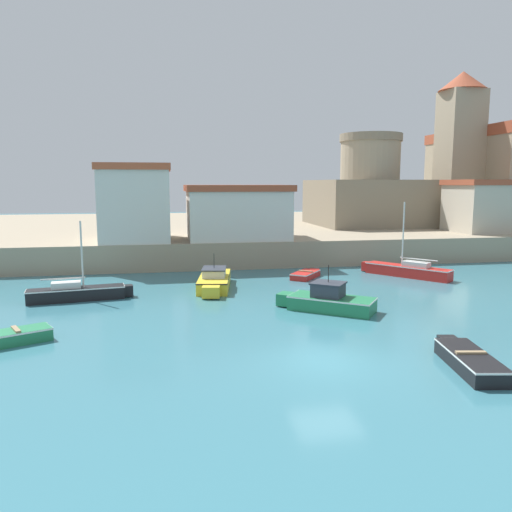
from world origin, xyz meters
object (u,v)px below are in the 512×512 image
(fortress, at_px, (369,194))
(dinghy_green_3, at_px, (13,336))
(sailboat_red_4, at_px, (407,270))
(motorboat_yellow_8, at_px, (214,280))
(sailboat_black_6, at_px, (78,292))
(harbor_shed_near_wharf, at_px, (136,202))
(dinghy_black_7, at_px, (469,359))
(dinghy_red_5, at_px, (306,274))
(harbor_shed_far_end, at_px, (237,212))
(harbor_shed_mid_row, at_px, (491,206))
(motorboat_green_0, at_px, (328,300))
(church, at_px, (488,171))

(fortress, bearing_deg, dinghy_green_3, -133.10)
(sailboat_red_4, bearing_deg, fortress, 75.02)
(motorboat_yellow_8, xyz_separation_m, fortress, (18.83, 20.51, 4.89))
(sailboat_red_4, relative_size, sailboat_black_6, 0.99)
(fortress, bearing_deg, harbor_shed_near_wharf, -155.54)
(harbor_shed_near_wharf, bearing_deg, dinghy_black_7, -62.92)
(dinghy_red_5, bearing_deg, dinghy_black_7, -86.98)
(sailboat_red_4, height_order, motorboat_yellow_8, sailboat_red_4)
(dinghy_black_7, relative_size, harbor_shed_far_end, 0.52)
(dinghy_green_3, height_order, harbor_shed_near_wharf, harbor_shed_near_wharf)
(dinghy_green_3, bearing_deg, harbor_shed_far_end, 57.70)
(sailboat_red_4, relative_size, harbor_shed_far_end, 0.69)
(dinghy_green_3, bearing_deg, harbor_shed_near_wharf, 78.05)
(sailboat_red_4, relative_size, harbor_shed_mid_row, 0.77)
(dinghy_green_3, relative_size, dinghy_black_7, 0.75)
(sailboat_black_6, xyz_separation_m, fortress, (26.72, 22.41, 4.93))
(dinghy_black_7, height_order, harbor_shed_mid_row, harbor_shed_mid_row)
(motorboat_yellow_8, bearing_deg, sailboat_red_4, 6.01)
(dinghy_red_5, height_order, harbor_shed_mid_row, harbor_shed_mid_row)
(dinghy_black_7, relative_size, harbor_shed_mid_row, 0.58)
(motorboat_yellow_8, bearing_deg, sailboat_black_6, -166.47)
(motorboat_yellow_8, relative_size, harbor_shed_mid_row, 0.83)
(dinghy_green_3, relative_size, fortress, 0.28)
(sailboat_red_4, height_order, fortress, fortress)
(dinghy_red_5, bearing_deg, motorboat_yellow_8, -160.60)
(motorboat_green_0, bearing_deg, fortress, 63.40)
(dinghy_red_5, height_order, dinghy_black_7, dinghy_black_7)
(dinghy_black_7, relative_size, fortress, 0.37)
(motorboat_yellow_8, height_order, harbor_shed_far_end, harbor_shed_far_end)
(church, distance_m, harbor_shed_mid_row, 13.42)
(motorboat_yellow_8, height_order, harbor_shed_mid_row, harbor_shed_mid_row)
(motorboat_yellow_8, distance_m, fortress, 28.28)
(church, bearing_deg, dinghy_black_7, -125.24)
(sailboat_red_4, distance_m, harbor_shed_near_wharf, 21.08)
(dinghy_black_7, height_order, fortress, fortress)
(dinghy_red_5, xyz_separation_m, church, (27.25, 19.63, 7.68))
(dinghy_red_5, distance_m, church, 34.45)
(dinghy_green_3, distance_m, sailboat_red_4, 25.38)
(motorboat_yellow_8, bearing_deg, fortress, 47.44)
(motorboat_yellow_8, relative_size, church, 0.36)
(dinghy_green_3, distance_m, dinghy_red_5, 19.73)
(dinghy_red_5, height_order, harbor_shed_far_end, harbor_shed_far_end)
(sailboat_red_4, relative_size, dinghy_black_7, 1.33)
(sailboat_black_6, height_order, church, church)
(dinghy_black_7, bearing_deg, motorboat_yellow_8, 116.31)
(motorboat_green_0, distance_m, harbor_shed_near_wharf, 19.80)
(dinghy_green_3, distance_m, fortress, 41.34)
(motorboat_green_0, relative_size, church, 0.29)
(dinghy_green_3, height_order, dinghy_black_7, dinghy_black_7)
(dinghy_red_5, bearing_deg, sailboat_black_6, -163.74)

